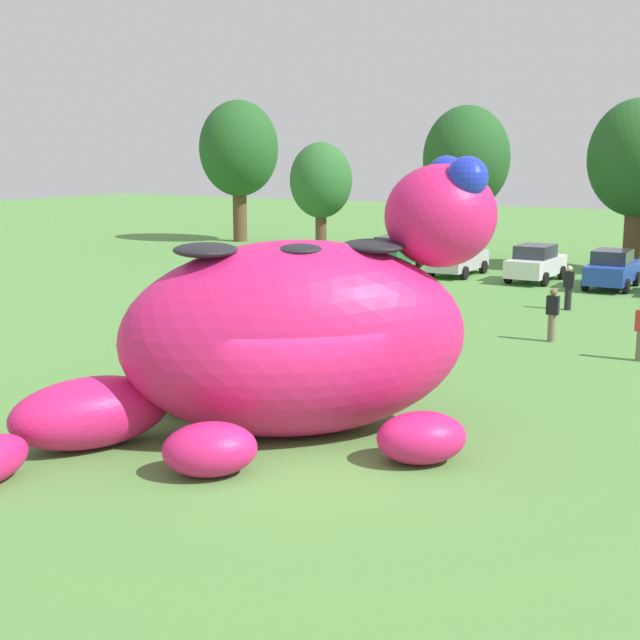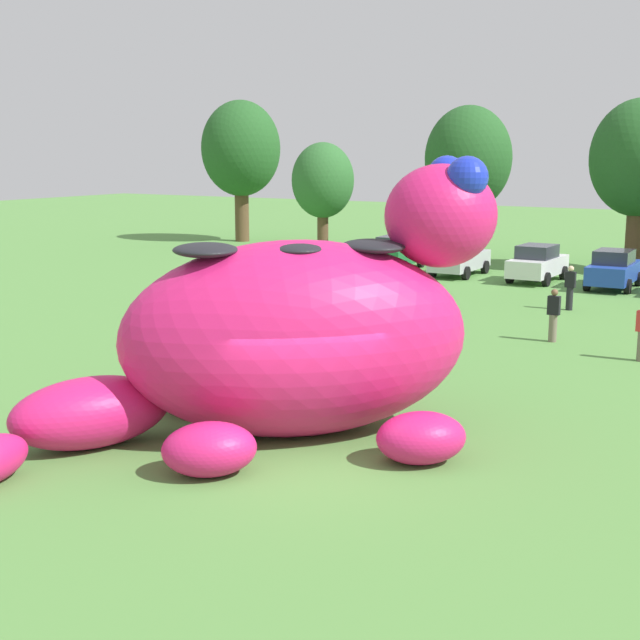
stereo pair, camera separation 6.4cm
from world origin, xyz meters
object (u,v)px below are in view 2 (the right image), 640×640
spectator_near_inflatable (553,316)px  spectator_wandering (570,288)px  car_green (397,253)px  car_silver (459,258)px  car_blue (614,269)px  giant_inflatable_creature (295,336)px  car_white (537,263)px

spectator_near_inflatable → spectator_wandering: (-1.10, 5.97, 0.00)m
car_green → car_silver: bearing=-7.1°
spectator_near_inflatable → car_green: bearing=132.2°
car_green → car_blue: bearing=-4.4°
giant_inflatable_creature → car_silver: 25.59m
car_white → car_green: bearing=176.1°
car_green → spectator_wandering: car_green is taller
car_green → car_white: bearing=-3.9°
car_silver → spectator_wandering: (7.24, -6.77, -0.01)m
car_white → spectator_near_inflatable: car_white is taller
car_silver → car_white: (3.90, -0.07, 0.00)m
giant_inflatable_creature → car_silver: bearing=104.2°
giant_inflatable_creature → car_white: (-2.35, 24.71, -1.30)m
car_blue → spectator_wandering: bearing=-91.8°
car_green → car_white: same height
spectator_near_inflatable → spectator_wandering: bearing=100.4°
giant_inflatable_creature → car_silver: size_ratio=2.59×
car_green → car_blue: size_ratio=1.02×
car_white → giant_inflatable_creature: bearing=-84.6°
spectator_wandering → giant_inflatable_creature: bearing=-93.1°
car_white → car_blue: 3.55m
car_silver → spectator_near_inflatable: bearing=-56.8°
car_blue → giant_inflatable_creature: bearing=-92.8°
car_blue → spectator_wandering: (-0.20, -6.36, -0.01)m
spectator_wandering → car_silver: bearing=136.9°
car_green → giant_inflatable_creature: bearing=-68.7°
car_green → car_silver: same height
spectator_wandering → car_white: bearing=116.5°
giant_inflatable_creature → car_green: giant_inflatable_creature is taller
car_blue → spectator_wandering: car_blue is taller
spectator_near_inflatable → spectator_wandering: size_ratio=1.00×
giant_inflatable_creature → car_blue: giant_inflatable_creature is taller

